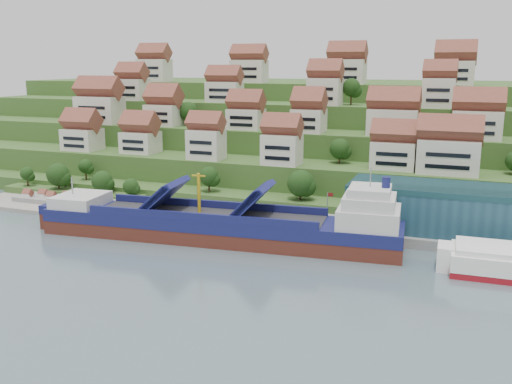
% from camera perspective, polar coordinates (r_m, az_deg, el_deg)
% --- Properties ---
extents(ground, '(300.00, 300.00, 0.00)m').
position_cam_1_polar(ground, '(125.17, -2.12, -4.91)').
color(ground, slate).
rests_on(ground, ground).
extents(quay, '(180.00, 14.00, 2.20)m').
position_cam_1_polar(quay, '(132.70, 8.44, -3.52)').
color(quay, gray).
rests_on(quay, ground).
extents(pebble_beach, '(45.00, 20.00, 1.00)m').
position_cam_1_polar(pebble_beach, '(165.04, -19.26, -1.10)').
color(pebble_beach, gray).
rests_on(pebble_beach, ground).
extents(hillside, '(260.00, 128.00, 31.00)m').
position_cam_1_polar(hillside, '(219.98, 8.56, 5.46)').
color(hillside, '#2D4C1E').
rests_on(hillside, ground).
extents(hillside_village, '(156.51, 64.63, 28.57)m').
position_cam_1_polar(hillside_village, '(176.38, 5.96, 8.14)').
color(hillside_village, silver).
rests_on(hillside_village, ground).
extents(hillside_trees, '(143.01, 62.52, 30.19)m').
position_cam_1_polar(hillside_trees, '(163.18, 0.15, 4.76)').
color(hillside_trees, '#1E4115').
rests_on(hillside_trees, ground).
extents(warehouse, '(60.00, 15.00, 10.00)m').
position_cam_1_polar(warehouse, '(130.33, 22.58, -1.90)').
color(warehouse, '#214A5B').
rests_on(warehouse, quay).
extents(flagpole, '(1.28, 0.16, 8.00)m').
position_cam_1_polar(flagpole, '(126.90, 7.19, -1.53)').
color(flagpole, gray).
rests_on(flagpole, quay).
extents(beach_huts, '(14.40, 3.70, 2.20)m').
position_cam_1_polar(beach_huts, '(165.05, -20.11, -0.59)').
color(beach_huts, white).
rests_on(beach_huts, pebble_beach).
extents(cargo_ship, '(80.08, 19.74, 17.60)m').
position_cam_1_polar(cargo_ship, '(124.26, -2.95, -3.44)').
color(cargo_ship, '#512219').
rests_on(cargo_ship, ground).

